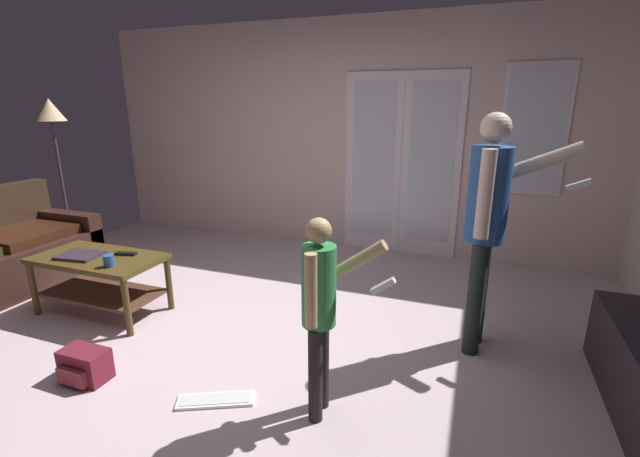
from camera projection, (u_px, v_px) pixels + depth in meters
name	position (u px, v px, depth m)	size (l,w,h in m)	color
ground_plane	(227.00, 348.00, 3.08)	(6.08, 5.13, 0.02)	#BFA8B0
wall_back_with_doors	(347.00, 139.00, 4.96)	(6.08, 0.09, 2.61)	beige
coffee_table	(100.00, 272.00, 3.49)	(1.03, 0.54, 0.49)	#473716
person_adult	(489.00, 214.00, 2.80)	(0.72, 0.44, 1.62)	black
person_child	(321.00, 302.00, 2.23)	(0.46, 0.32, 1.13)	black
floor_lamp	(52.00, 123.00, 4.65)	(0.31, 0.31, 1.72)	#372C2A
backpack	(84.00, 365.00, 2.68)	(0.29, 0.21, 0.20)	maroon
loose_keyboard	(216.00, 400.00, 2.50)	(0.45, 0.31, 0.02)	white
laptop_closed	(80.00, 255.00, 3.44)	(0.31, 0.24, 0.02)	#372937
cup_near_edge	(109.00, 261.00, 3.22)	(0.08, 0.08, 0.09)	#215193
tv_remote_black	(126.00, 254.00, 3.48)	(0.17, 0.05, 0.02)	black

